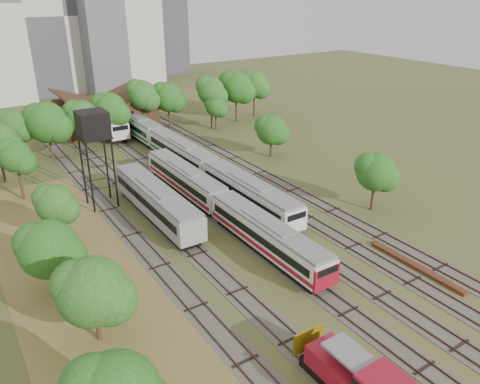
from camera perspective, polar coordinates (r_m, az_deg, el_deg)
ground at (r=43.48m, az=11.06°, el=-10.51°), size 240.00×240.00×0.00m
dry_grass_patch at (r=41.70m, az=-16.05°, el=-12.70°), size 14.00×60.00×0.04m
tracks at (r=61.07m, az=-5.64°, el=0.39°), size 24.60×80.00×0.19m
railcar_red_set at (r=52.38m, az=-2.28°, el=-1.52°), size 2.76×34.58×3.40m
railcar_green_set at (r=68.61m, az=-7.06°, el=4.69°), size 2.96×52.07×3.66m
railcar_rear at (r=87.30m, az=-16.12°, el=8.19°), size 3.16×16.08×3.91m
shunter_locomotive at (r=32.14m, az=14.39°, el=-21.60°), size 2.68×8.10×3.50m
old_grey_coach at (r=53.28m, az=-10.16°, el=-1.13°), size 3.05×18.00×3.77m
water_tower at (r=55.51m, az=-17.49°, el=7.56°), size 3.32×3.32×11.49m
rail_pile_near at (r=47.19m, az=20.67°, el=-8.51°), size 0.68×10.22×0.34m
rail_pile_far at (r=47.79m, az=19.94°, el=-8.00°), size 0.56×8.96×0.29m
maintenance_shed at (r=89.27m, az=-15.98°, el=9.10°), size 16.45×11.55×7.58m
tree_band_left at (r=46.27m, az=-23.12°, el=-2.98°), size 7.74×53.04×8.27m
tree_band_far at (r=82.83m, az=-10.78°, el=10.79°), size 49.62×10.99×9.74m
tree_band_right at (r=67.89m, az=5.80°, el=6.80°), size 5.77×43.14×7.04m
tower_centre at (r=128.28m, az=-21.68°, el=19.49°), size 20.00×18.00×36.00m
tower_far_right at (r=148.13m, az=-9.62°, el=19.55°), size 12.00×12.00×28.00m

